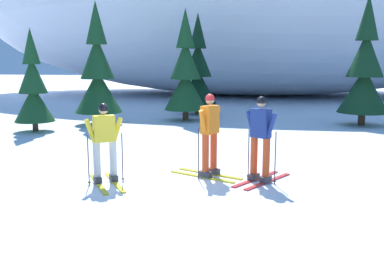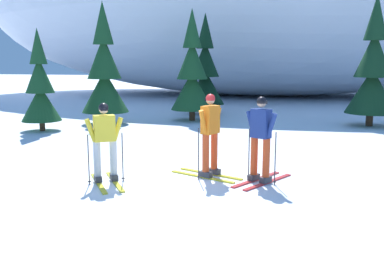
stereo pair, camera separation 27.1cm
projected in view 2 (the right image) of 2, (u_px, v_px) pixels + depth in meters
ground_plane at (172, 181)px, 9.48m from camera, size 120.00×120.00×0.00m
skier_navy_jacket at (261, 138)px, 9.25m from camera, size 1.21×1.65×1.83m
skier_yellow_jacket at (105, 141)px, 9.28m from camera, size 1.24×1.59×1.69m
skier_orange_jacket at (210, 134)px, 9.71m from camera, size 1.69×1.09×1.84m
pine_tree_far_left at (40, 89)px, 15.93m from camera, size 1.42×1.42×3.68m
pine_tree_left at (104, 74)px, 17.58m from camera, size 1.86×1.86×4.82m
pine_tree_center_left at (192, 74)px, 18.60m from camera, size 1.80×1.80×4.65m
pine_tree_center_right at (205, 72)px, 20.79m from camera, size 1.81×1.81×4.70m
pine_tree_right at (373, 72)px, 17.00m from camera, size 1.94×1.94×5.03m
snow_ridge_background at (265, 4)px, 31.21m from camera, size 40.92×21.38×12.84m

